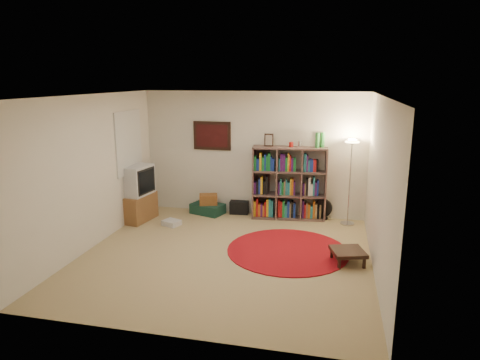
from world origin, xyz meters
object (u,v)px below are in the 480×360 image
object	(u,v)px
bookshelf	(288,184)
floor_fan	(323,209)
suitcase	(208,209)
floor_lamp	(351,154)
tv_stand	(136,194)
side_table	(348,252)

from	to	relation	value
bookshelf	floor_fan	xyz separation A→B (m)	(0.70, 0.05, -0.49)
bookshelf	suitcase	distance (m)	1.75
bookshelf	floor_fan	size ratio (longest dim) A/B	4.16
floor_lamp	tv_stand	xyz separation A→B (m)	(-4.08, -0.64, -0.84)
tv_stand	floor_lamp	bearing A→B (deg)	17.99
floor_lamp	suitcase	xyz separation A→B (m)	(-2.82, 0.05, -1.27)
bookshelf	floor_lamp	size ratio (longest dim) A/B	1.05
floor_lamp	bookshelf	bearing A→B (deg)	172.83
floor_fan	tv_stand	world-z (taller)	tv_stand
floor_fan	tv_stand	bearing A→B (deg)	-157.22
floor_fan	side_table	world-z (taller)	floor_fan
bookshelf	suitcase	bearing A→B (deg)	177.43
floor_lamp	side_table	size ratio (longest dim) A/B	2.79
tv_stand	suitcase	bearing A→B (deg)	38.03
tv_stand	suitcase	world-z (taller)	tv_stand
bookshelf	floor_lamp	xyz separation A→B (m)	(1.18, -0.15, 0.68)
floor_lamp	tv_stand	world-z (taller)	floor_lamp
floor_lamp	tv_stand	size ratio (longest dim) A/B	1.50
side_table	suitcase	bearing A→B (deg)	145.74
floor_fan	suitcase	xyz separation A→B (m)	(-2.35, -0.15, -0.10)
bookshelf	tv_stand	distance (m)	3.01
bookshelf	floor_fan	bearing A→B (deg)	-1.63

